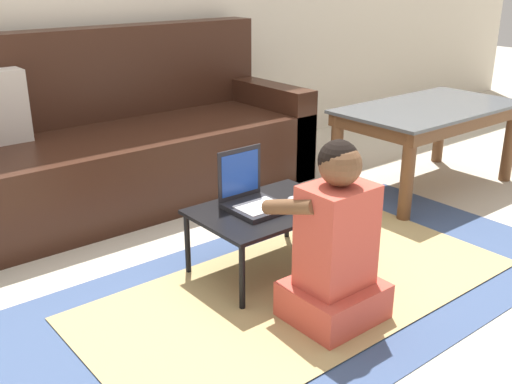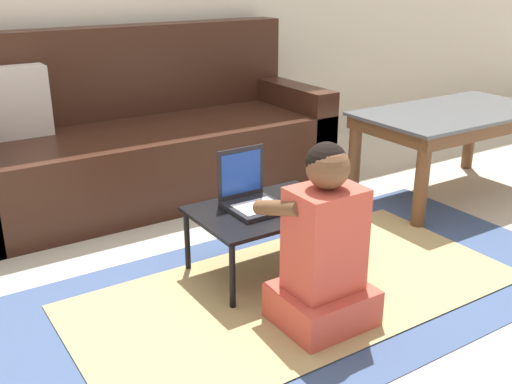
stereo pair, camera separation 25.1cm
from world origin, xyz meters
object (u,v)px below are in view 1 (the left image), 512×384
Objects in this scene: coffee_table at (429,118)px; laptop_desk at (268,214)px; couch at (123,145)px; computer_mouse at (297,201)px; laptop at (252,199)px; person_seated at (335,248)px.

coffee_table reaches higher than laptop_desk.
couch is at bearing 92.61° from laptop_desk.
computer_mouse is (-1.29, -0.28, -0.11)m from coffee_table.
person_seated is (-0.01, -0.48, -0.04)m from laptop.
couch is at bearing 97.46° from computer_mouse.
coffee_table is 1.42m from laptop_desk.
coffee_table is 1.79× the size of laptop_desk.
person_seated is at bearing -90.06° from couch.
couch is 1.19m from laptop_desk.
laptop_desk is 0.13m from computer_mouse.
couch is 20.93× the size of computer_mouse.
coffee_table is at bearing 24.41° from person_seated.
couch is 1.63m from person_seated.
couch is at bearing 146.19° from coffee_table.
person_seated is at bearing -90.70° from laptop.
laptop is at bearing 147.78° from computer_mouse.
laptop is 0.48m from person_seated.
laptop reaches higher than coffee_table.
laptop_desk is at bearing -87.39° from couch.
person_seated reaches higher than computer_mouse.
couch is 3.39× the size of laptop_desk.
coffee_table is at bearing 7.02° from laptop.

